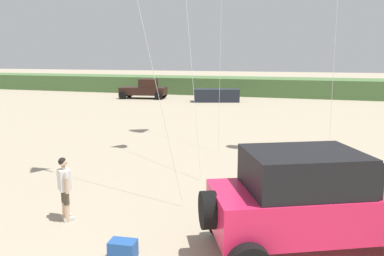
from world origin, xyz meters
name	(u,v)px	position (x,y,z in m)	size (l,w,h in m)	color
dune_ridge	(247,86)	(-5.19, 39.75, 0.93)	(90.00, 6.28, 1.86)	#4C703D
jeep	(314,200)	(2.51, 4.29, 1.20)	(5.00, 4.02, 2.26)	#EA2151
person_watching	(64,185)	(-3.54, 4.13, 0.94)	(0.50, 0.47, 1.67)	#DBB28E
cooler_box	(123,249)	(-1.24, 2.87, 0.19)	(0.56, 0.36, 0.38)	#23519E
distant_pickup	(145,89)	(-14.27, 31.97, 0.94)	(4.83, 3.00, 1.98)	black
distant_sedan	(216,95)	(-6.60, 31.43, 0.60)	(4.20, 1.70, 1.20)	#1E232D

